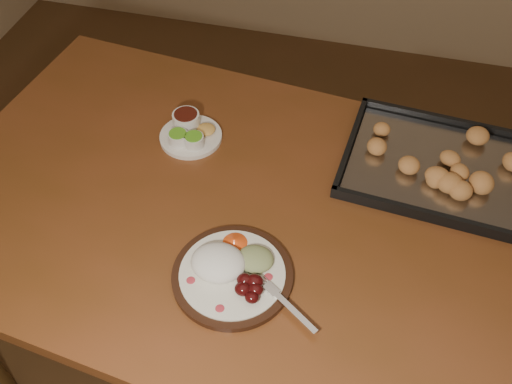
# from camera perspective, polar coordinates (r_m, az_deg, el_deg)

# --- Properties ---
(dining_table) EXTENTS (1.59, 1.07, 0.75)m
(dining_table) POSITION_cam_1_polar(r_m,az_deg,el_deg) (1.34, 0.23, -4.52)
(dining_table) COLOR brown
(dining_table) RESTS_ON ground
(dinner_plate) EXTENTS (0.31, 0.24, 0.06)m
(dinner_plate) POSITION_cam_1_polar(r_m,az_deg,el_deg) (1.15, -2.48, -7.82)
(dinner_plate) COLOR black
(dinner_plate) RESTS_ON dining_table
(condiment_saucer) EXTENTS (0.15, 0.15, 0.05)m
(condiment_saucer) POSITION_cam_1_polar(r_m,az_deg,el_deg) (1.43, -6.69, 5.99)
(condiment_saucer) COLOR silver
(condiment_saucer) RESTS_ON dining_table
(baking_tray) EXTENTS (0.49, 0.38, 0.05)m
(baking_tray) POSITION_cam_1_polar(r_m,az_deg,el_deg) (1.41, 18.17, 2.47)
(baking_tray) COLOR black
(baking_tray) RESTS_ON dining_table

